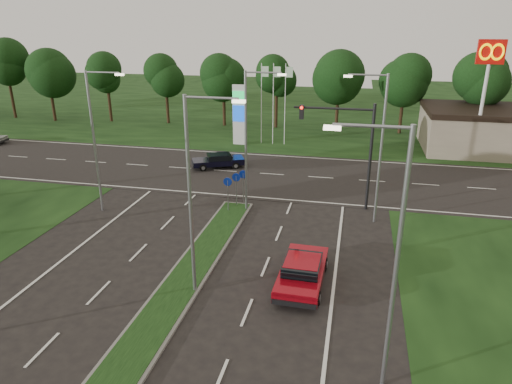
# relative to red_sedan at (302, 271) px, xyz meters

# --- Properties ---
(ground) EXTENTS (160.00, 160.00, 0.00)m
(ground) POSITION_rel_red_sedan_xyz_m (-5.51, -7.76, -0.71)
(ground) COLOR black
(ground) RESTS_ON ground
(verge_far) EXTENTS (160.00, 50.00, 0.02)m
(verge_far) POSITION_rel_red_sedan_xyz_m (-5.51, 47.24, -0.71)
(verge_far) COLOR black
(verge_far) RESTS_ON ground
(cross_road) EXTENTS (160.00, 12.00, 0.02)m
(cross_road) POSITION_rel_red_sedan_xyz_m (-5.51, 16.24, -0.71)
(cross_road) COLOR black
(cross_road) RESTS_ON ground
(median_kerb) EXTENTS (2.00, 26.00, 0.12)m
(median_kerb) POSITION_rel_red_sedan_xyz_m (-5.51, -3.76, -0.65)
(median_kerb) COLOR slate
(median_kerb) RESTS_ON ground
(commercial_building) EXTENTS (16.00, 9.00, 4.00)m
(commercial_building) POSITION_rel_red_sedan_xyz_m (16.49, 28.24, 1.29)
(commercial_building) COLOR gray
(commercial_building) RESTS_ON ground
(streetlight_median_near) EXTENTS (2.53, 0.22, 9.00)m
(streetlight_median_near) POSITION_rel_red_sedan_xyz_m (-4.51, -1.76, 4.37)
(streetlight_median_near) COLOR gray
(streetlight_median_near) RESTS_ON ground
(streetlight_median_far) EXTENTS (2.53, 0.22, 9.00)m
(streetlight_median_far) POSITION_rel_red_sedan_xyz_m (-4.51, 8.24, 4.37)
(streetlight_median_far) COLOR gray
(streetlight_median_far) RESTS_ON ground
(streetlight_left_far) EXTENTS (2.53, 0.22, 9.00)m
(streetlight_left_far) POSITION_rel_red_sedan_xyz_m (-13.81, 6.24, 4.37)
(streetlight_left_far) COLOR gray
(streetlight_left_far) RESTS_ON ground
(streetlight_right_far) EXTENTS (2.53, 0.22, 9.00)m
(streetlight_right_far) POSITION_rel_red_sedan_xyz_m (3.29, 8.24, 4.37)
(streetlight_right_far) COLOR gray
(streetlight_right_far) RESTS_ON ground
(streetlight_right_near) EXTENTS (2.53, 0.22, 9.00)m
(streetlight_right_near) POSITION_rel_red_sedan_xyz_m (3.29, -5.76, 4.37)
(streetlight_right_near) COLOR gray
(streetlight_right_near) RESTS_ON ground
(traffic_signal) EXTENTS (5.10, 0.42, 7.00)m
(traffic_signal) POSITION_rel_red_sedan_xyz_m (1.68, 10.24, 3.94)
(traffic_signal) COLOR black
(traffic_signal) RESTS_ON ground
(median_signs) EXTENTS (1.16, 1.76, 2.38)m
(median_signs) POSITION_rel_red_sedan_xyz_m (-5.51, 8.64, 1.00)
(median_signs) COLOR gray
(median_signs) RESTS_ON ground
(gas_pylon) EXTENTS (5.80, 1.26, 8.00)m
(gas_pylon) POSITION_rel_red_sedan_xyz_m (-9.29, 25.29, 2.48)
(gas_pylon) COLOR silver
(gas_pylon) RESTS_ON ground
(mcdonalds_sign) EXTENTS (2.20, 0.47, 10.40)m
(mcdonalds_sign) POSITION_rel_red_sedan_xyz_m (12.49, 24.21, 7.27)
(mcdonalds_sign) COLOR silver
(mcdonalds_sign) RESTS_ON ground
(treeline_far) EXTENTS (6.00, 6.00, 9.90)m
(treeline_far) POSITION_rel_red_sedan_xyz_m (-5.41, 32.17, 6.12)
(treeline_far) COLOR black
(treeline_far) RESTS_ON ground
(red_sedan) EXTENTS (2.12, 4.86, 1.33)m
(red_sedan) POSITION_rel_red_sedan_xyz_m (0.00, 0.00, 0.00)
(red_sedan) COLOR maroon
(red_sedan) RESTS_ON ground
(navy_sedan) EXTENTS (4.67, 3.43, 1.19)m
(navy_sedan) POSITION_rel_red_sedan_xyz_m (-9.33, 17.08, -0.07)
(navy_sedan) COLOR black
(navy_sedan) RESTS_ON ground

